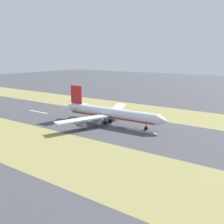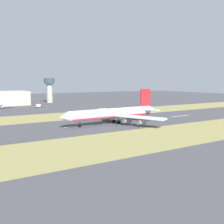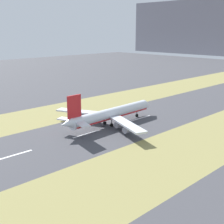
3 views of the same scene
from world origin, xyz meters
name	(u,v)px [view 3 (image 3 of 3)]	position (x,y,z in m)	size (l,w,h in m)	color
ground_plane	(120,124)	(0.00, 0.00, 0.00)	(800.00, 800.00, 0.00)	#424247
grass_median_west	(71,109)	(-45.00, 0.00, 0.00)	(40.00, 600.00, 0.01)	olive
grass_median_east	(192,145)	(45.00, 0.00, 0.00)	(40.00, 600.00, 0.01)	olive
centreline_dash_near	(12,156)	(0.00, -63.73, 0.01)	(1.20, 18.00, 0.01)	silver
centreline_dash_mid	(87,134)	(0.00, -23.73, 0.01)	(1.20, 18.00, 0.01)	silver
centreline_dash_far	(140,118)	(0.00, 16.27, 0.01)	(1.20, 18.00, 0.01)	silver
airplane_main_jet	(110,114)	(-2.79, -5.64, 6.02)	(64.10, 67.15, 20.20)	silver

